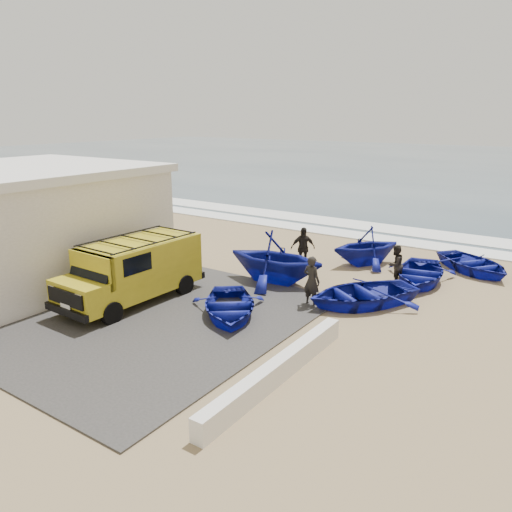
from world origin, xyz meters
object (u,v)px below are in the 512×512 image
Objects in this scene: parapet at (278,370)px; boat_mid_left at (275,257)px; boat_far_left at (366,246)px; fisherman_back at (303,248)px; boat_near_left at (229,306)px; fisherman_front at (312,281)px; fisherman_middle at (395,265)px; building at (14,224)px; van at (134,268)px; boat_mid_right at (419,273)px; boat_far_right at (473,264)px; boat_near_right at (362,293)px.

boat_mid_left is at bearing 122.79° from parapet.
fisherman_back reaches higher than boat_far_left.
boat_near_left is at bearing 143.66° from parapet.
fisherman_front reaches higher than fisherman_middle.
building is 1.83× the size of van.
fisherman_back reaches higher than boat_near_left.
fisherman_middle is (3.22, 6.10, 0.40)m from boat_near_left.
building is 5.51× the size of fisherman_front.
boat_mid_right is 4.67m from fisherman_back.
fisherman_middle reaches higher than parapet.
boat_mid_left is at bearing -21.61° from fisherman_front.
boat_mid_right is (13.08, 8.22, -1.78)m from building.
parapet is at bearing -109.12° from fisherman_back.
fisherman_front reaches higher than boat_far_left.
boat_far_right is at bearing 52.44° from boat_far_left.
fisherman_back is at bearing -69.06° from fisherman_middle.
boat_far_right is at bearing 49.21° from boat_mid_right.
boat_near_left is at bearing -66.40° from boat_far_left.
boat_near_left is at bearing -97.56° from boat_near_right.
building is 2.76× the size of boat_near_left.
parapet is at bearing 18.00° from fisherman_middle.
van is 1.50× the size of boat_near_left.
boat_mid_left is (-0.58, 3.65, 0.65)m from boat_near_left.
parapet is 1.58× the size of boat_mid_left.
boat_near_right is at bearing -116.25° from boat_mid_right.
boat_near_left reaches higher than parapet.
fisherman_middle is (3.80, 2.44, -0.25)m from boat_mid_left.
boat_mid_right is 2.14× the size of fisherman_front.
fisherman_front is (2.26, -1.31, -0.15)m from boat_mid_left.
boat_far_right is 3.86m from fisherman_middle.
boat_near_right is at bearing 32.92° from van.
boat_far_left reaches higher than boat_far_right.
boat_far_left is 1.84× the size of fisherman_front.
building is at bearing 175.42° from parapet.
boat_mid_right is at bearing 10.03° from boat_far_left.
boat_far_right is (5.38, 9.28, 0.01)m from boat_near_left.
boat_near_left is 7.99m from boat_far_left.
boat_mid_left reaches higher than boat_mid_right.
boat_far_right is at bearing 162.75° from fisherman_middle.
fisherman_back is (-2.28, 3.49, 0.02)m from fisherman_front.
boat_far_right is at bearing -51.43° from boat_mid_left.
fisherman_front is 4.17m from fisherman_back.
boat_mid_left is at bearing -157.15° from boat_mid_right.
fisherman_middle is 0.85× the size of fisherman_back.
boat_far_right is at bearing -109.62° from fisherman_front.
building is 13.22m from boat_near_right.
boat_far_left is at bearing 145.38° from boat_mid_right.
fisherman_middle reaches higher than boat_mid_right.
boat_near_left is at bearing -128.77° from fisherman_back.
fisherman_middle is at bearing -10.00° from boat_far_left.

